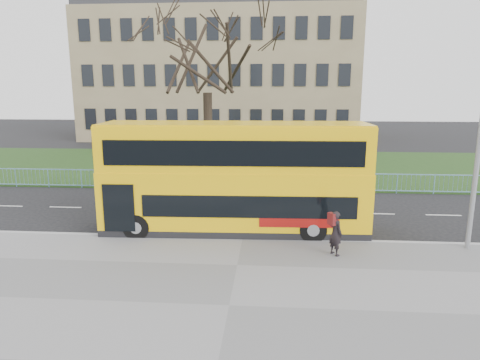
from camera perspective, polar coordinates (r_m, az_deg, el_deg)
name	(u,v)px	position (r m, az deg, el deg)	size (l,w,h in m)	color
ground	(245,228)	(17.99, 0.69, -6.40)	(120.00, 120.00, 0.00)	black
pavement	(229,307)	(11.78, -1.45, -16.61)	(80.00, 10.50, 0.12)	slate
kerb	(243,239)	(16.50, 0.35, -7.88)	(80.00, 0.20, 0.14)	#9B9B9E
grass_verge	(257,166)	(31.85, 2.30, 1.88)	(80.00, 15.40, 0.08)	#1E3714
guard_railing	(252,181)	(24.20, 1.67, -0.19)	(40.00, 0.12, 1.10)	#72AACC
bare_tree	(207,76)	(27.33, -4.39, 13.69)	(8.94, 8.94, 12.78)	black
civic_building	(222,77)	(52.38, -2.44, 13.56)	(30.00, 15.00, 14.00)	#837353
yellow_bus	(235,176)	(16.91, -0.73, 0.60)	(10.46, 2.78, 4.35)	yellow
pedestrian	(336,233)	(15.00, 12.62, -6.94)	(0.56, 0.37, 1.55)	black
street_lamp	(480,112)	(16.55, 29.34, 7.90)	(1.86, 0.36, 8.79)	gray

